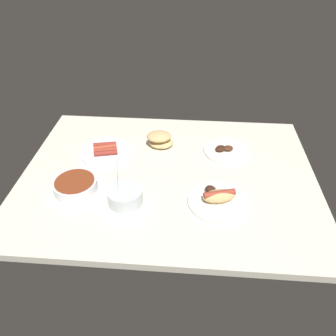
{
  "coord_description": "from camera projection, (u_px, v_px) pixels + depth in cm",
  "views": [
    {
      "loc": [
        -8.11,
        105.68,
        85.06
      ],
      "look_at": [
        0.12,
        0.09,
        3.0
      ],
      "focal_mm": 35.28,
      "sensor_mm": 36.0,
      "label": 1
    }
  ],
  "objects": [
    {
      "name": "bowl_coleslaw",
      "position": [
        125.0,
        195.0,
        1.21
      ],
      "size": [
        13.02,
        13.85,
        15.05
      ],
      "color": "silver",
      "rests_on": "ground_plane"
    },
    {
      "name": "plate_sausages",
      "position": [
        106.0,
        151.0,
        1.47
      ],
      "size": [
        22.91,
        22.91,
        3.08
      ],
      "color": "white",
      "rests_on": "ground_plane"
    },
    {
      "name": "plate_grilled_meat",
      "position": [
        226.0,
        151.0,
        1.48
      ],
      "size": [
        20.59,
        20.59,
        3.06
      ],
      "color": "white",
      "rests_on": "ground_plane"
    },
    {
      "name": "ground_plane",
      "position": [
        168.0,
        176.0,
        1.37
      ],
      "size": [
        120.0,
        90.0,
        3.0
      ],
      "primitive_type": "cube",
      "color": "silver"
    },
    {
      "name": "bread_stack",
      "position": [
        160.0,
        140.0,
        1.5
      ],
      "size": [
        12.45,
        10.28,
        7.2
      ],
      "color": "#DBB77A",
      "rests_on": "ground_plane"
    },
    {
      "name": "plate_hotdog_assembled",
      "position": [
        218.0,
        199.0,
        1.21
      ],
      "size": [
        22.83,
        22.83,
        5.61
      ],
      "color": "white",
      "rests_on": "ground_plane"
    },
    {
      "name": "bowl_chili",
      "position": [
        75.0,
        185.0,
        1.27
      ],
      "size": [
        16.83,
        16.83,
        4.18
      ],
      "color": "white",
      "rests_on": "ground_plane"
    }
  ]
}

